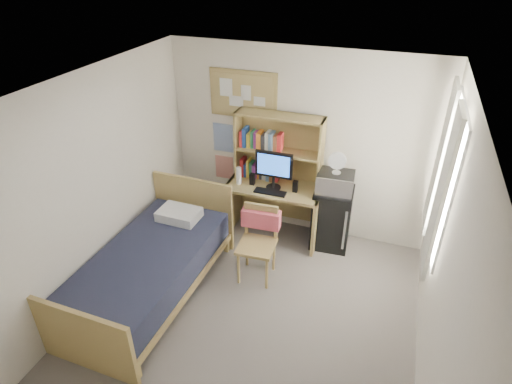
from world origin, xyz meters
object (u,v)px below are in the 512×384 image
(speaker_left, at_px, (252,179))
(bulletin_board, at_px, (243,94))
(mini_fridge, at_px, (332,217))
(microwave, at_px, (335,182))
(speaker_right, at_px, (295,186))
(bed, at_px, (150,273))
(monitor, at_px, (274,170))
(desk_fan, at_px, (337,163))
(desk_chair, at_px, (257,246))
(desk, at_px, (274,211))

(speaker_left, bearing_deg, bulletin_board, 123.86)
(mini_fridge, xyz_separation_m, microwave, (0.00, -0.02, 0.56))
(speaker_right, bearing_deg, mini_fridge, 14.48)
(bed, xyz_separation_m, monitor, (1.01, 1.56, 0.77))
(speaker_left, relative_size, desk_fan, 0.57)
(bed, distance_m, speaker_right, 2.13)
(speaker_right, bearing_deg, speaker_left, -180.00)
(bulletin_board, xyz_separation_m, monitor, (0.57, -0.39, -0.84))
(desk_chair, distance_m, speaker_left, 1.02)
(desk_fan, bearing_deg, speaker_left, -177.66)
(microwave, bearing_deg, monitor, -175.56)
(bulletin_board, xyz_separation_m, desk_fan, (1.36, -0.27, -0.66))
(bulletin_board, height_order, microwave, bulletin_board)
(microwave, bearing_deg, speaker_left, -177.66)
(desk_chair, xyz_separation_m, monitor, (-0.07, 0.86, 0.60))
(speaker_left, height_order, desk_fan, desk_fan)
(bed, relative_size, speaker_right, 14.23)
(mini_fridge, bearing_deg, desk_chair, -129.95)
(speaker_left, xyz_separation_m, microwave, (1.10, 0.12, 0.10))
(speaker_left, height_order, microwave, microwave)
(bulletin_board, distance_m, bed, 2.57)
(bulletin_board, distance_m, desk, 1.65)
(desk, xyz_separation_m, speaker_left, (-0.30, -0.06, 0.48))
(desk_chair, bearing_deg, monitor, 90.76)
(desk_chair, distance_m, monitor, 1.05)
(bed, relative_size, speaker_left, 13.99)
(mini_fridge, relative_size, bed, 0.39)
(monitor, height_order, speaker_right, monitor)
(bed, xyz_separation_m, desk_fan, (1.81, 1.68, 0.96))
(desk, distance_m, bed, 1.92)
(bed, height_order, microwave, microwave)
(mini_fridge, height_order, bed, mini_fridge)
(bulletin_board, distance_m, mini_fridge, 2.04)
(bulletin_board, xyz_separation_m, mini_fridge, (1.36, -0.25, -1.49))
(speaker_left, bearing_deg, speaker_right, 0.00)
(desk, bearing_deg, monitor, -90.00)
(bulletin_board, xyz_separation_m, speaker_left, (0.27, -0.39, -1.03))
(microwave, bearing_deg, desk, -179.81)
(microwave, xyz_separation_m, desk_fan, (0.00, 0.00, 0.27))
(desk, xyz_separation_m, monitor, (0.00, -0.06, 0.67))
(bulletin_board, xyz_separation_m, speaker_right, (0.87, -0.39, -1.03))
(speaker_right, bearing_deg, desk, 168.69)
(monitor, bearing_deg, microwave, 7.75)
(desk, relative_size, desk_chair, 1.35)
(bulletin_board, xyz_separation_m, microwave, (1.36, -0.27, -0.93))
(desk, distance_m, speaker_left, 0.57)
(mini_fridge, height_order, speaker_left, speaker_left)
(desk_chair, height_order, microwave, microwave)
(bulletin_board, relative_size, mini_fridge, 1.10)
(desk_fan, bearing_deg, mini_fridge, 90.00)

